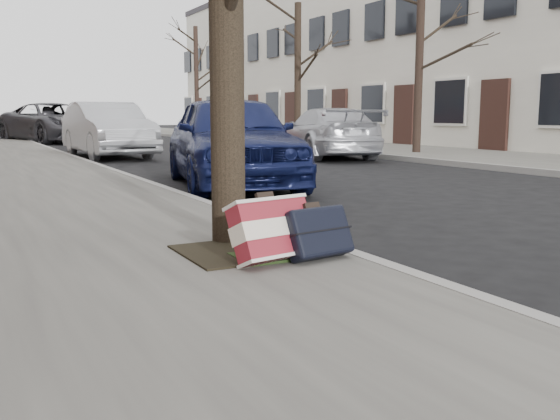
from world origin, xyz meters
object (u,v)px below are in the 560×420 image
car_near_front (231,139)px  car_near_mid (108,130)px  suitcase_navy (318,232)px  suitcase_red (273,230)px

car_near_front → car_near_mid: size_ratio=0.98×
suitcase_navy → car_near_front: 5.70m
suitcase_red → car_near_front: size_ratio=0.14×
suitcase_navy → car_near_front: size_ratio=0.12×
suitcase_navy → car_near_front: car_near_front is taller
suitcase_navy → car_near_mid: 13.19m
suitcase_navy → car_near_mid: car_near_mid is taller
suitcase_navy → car_near_front: (1.67, 5.43, 0.42)m
car_near_front → car_near_mid: bearing=104.6°
suitcase_red → car_near_mid: bearing=70.8°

